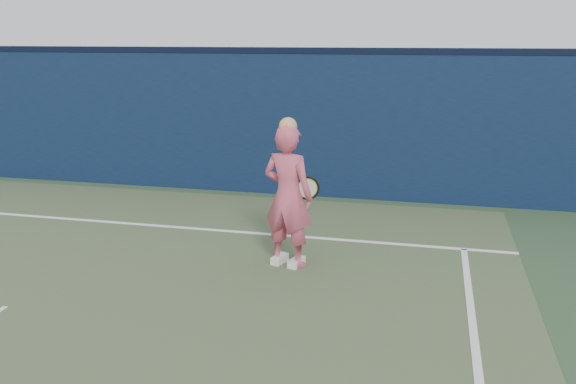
# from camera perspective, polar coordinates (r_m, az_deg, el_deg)

# --- Properties ---
(backstop_wall) EXTENTS (24.00, 0.40, 2.50)m
(backstop_wall) POSITION_cam_1_polar(r_m,az_deg,el_deg) (11.53, -8.59, 6.55)
(backstop_wall) COLOR #0B1934
(backstop_wall) RESTS_ON ground
(wall_cap) EXTENTS (24.00, 0.42, 0.10)m
(wall_cap) POSITION_cam_1_polar(r_m,az_deg,el_deg) (11.43, -8.84, 13.01)
(wall_cap) COLOR black
(wall_cap) RESTS_ON backstop_wall
(player) EXTENTS (0.74, 0.58, 1.86)m
(player) POSITION_cam_1_polar(r_m,az_deg,el_deg) (7.45, -0.00, -0.36)
(player) COLOR #CE5068
(player) RESTS_ON ground
(racket) EXTENTS (0.58, 0.13, 0.31)m
(racket) POSITION_cam_1_polar(r_m,az_deg,el_deg) (7.86, 1.62, 0.32)
(racket) COLOR black
(racket) RESTS_ON ground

